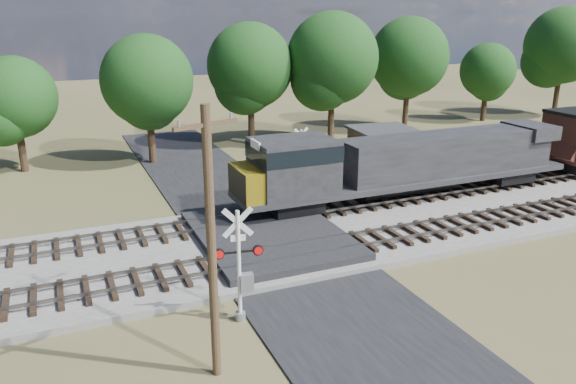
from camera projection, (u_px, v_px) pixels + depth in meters
name	position (u px, v px, depth m)	size (l,w,h in m)	color
ground	(273.00, 246.00, 28.14)	(160.00, 160.00, 0.00)	#474726
ballast_bed	(432.00, 214.00, 32.26)	(140.00, 10.00, 0.30)	gray
road	(273.00, 246.00, 28.13)	(7.00, 60.00, 0.08)	black
crossing_panel	(270.00, 237.00, 28.48)	(7.00, 9.00, 0.62)	#262628
track_near	(348.00, 244.00, 27.42)	(140.00, 2.60, 0.33)	black
track_far	(305.00, 212.00, 31.80)	(140.00, 2.60, 0.33)	black
crossing_signal_near	(242.00, 275.00, 20.85)	(1.83, 0.46, 4.57)	silver
crossing_signal_far	(300.00, 165.00, 36.27)	(1.71, 0.40, 4.24)	silver
utility_pole	(211.00, 241.00, 16.83)	(2.06, 0.84, 8.78)	#372619
equipment_shed	(383.00, 149.00, 41.61)	(4.89, 4.89, 3.06)	#41261B
treeline	(250.00, 65.00, 46.95)	(80.12, 11.11, 11.91)	black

